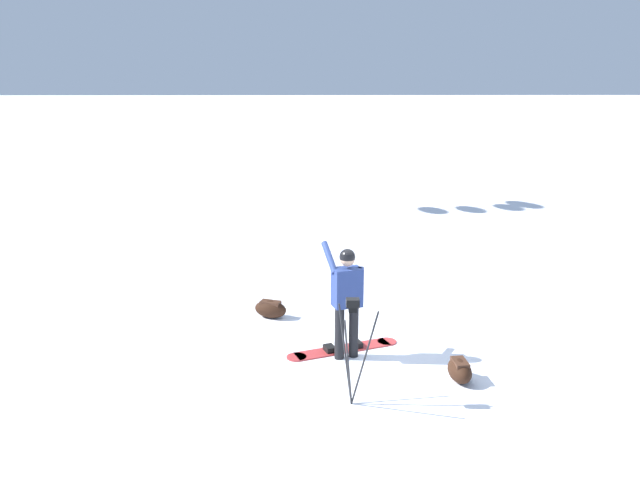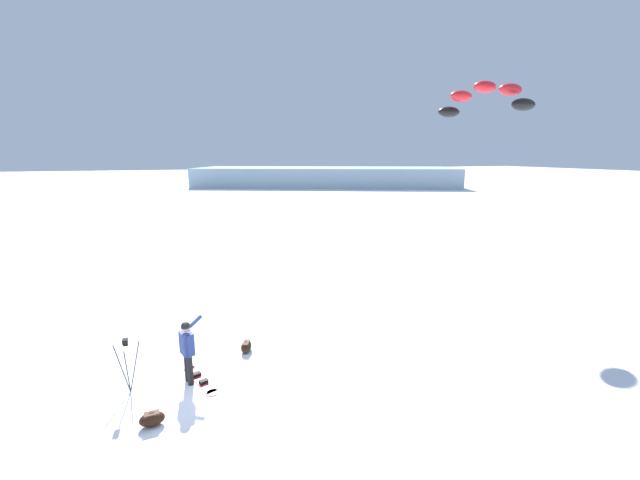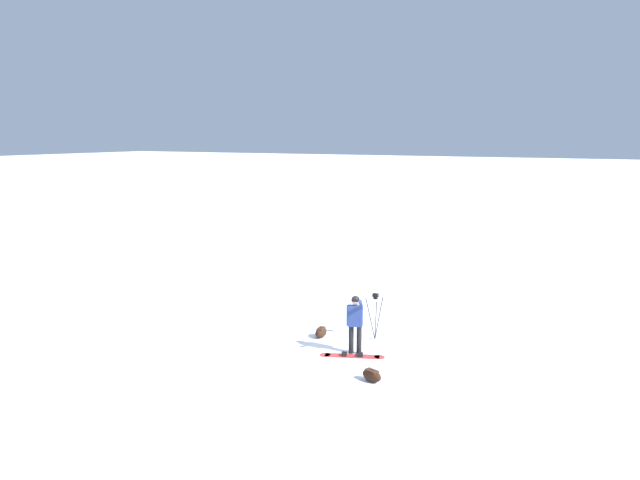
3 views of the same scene
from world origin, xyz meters
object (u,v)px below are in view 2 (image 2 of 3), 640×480
gear_bag_large (246,346)px  gear_bag_small (152,419)px  camera_tripod (127,355)px  snowboarder (187,346)px  snowboard (200,379)px  traction_kite (484,98)px

gear_bag_large → gear_bag_small: gear_bag_small is taller
gear_bag_large → gear_bag_small: bearing=48.1°
camera_tripod → gear_bag_small: bearing=111.6°
snowboarder → gear_bag_small: snowboarder is taller
snowboard → gear_bag_small: gear_bag_small is taller
camera_tripod → traction_kite: bearing=-163.4°
traction_kite → camera_tripod: traction_kite is taller
snowboarder → traction_kite: size_ratio=0.41×
camera_tripod → gear_bag_small: (-0.59, 1.49, -0.83)m
camera_tripod → gear_bag_small: camera_tripod is taller
snowboard → gear_bag_small: bearing=55.4°
snowboarder → snowboard: (-0.25, -0.03, -0.97)m
snowboarder → gear_bag_large: snowboarder is taller
snowboarder → gear_bag_large: bearing=-143.4°
traction_kite → snowboard: bearing=18.7°
snowboard → camera_tripod: 1.89m
camera_tripod → gear_bag_large: bearing=-158.5°
gear_bag_large → camera_tripod: 3.30m
snowboard → gear_bag_small: 1.83m
snowboarder → traction_kite: (-11.59, -3.88, 6.82)m
traction_kite → gear_bag_large: bearing=15.1°
gear_bag_large → snowboarder: bearing=36.6°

